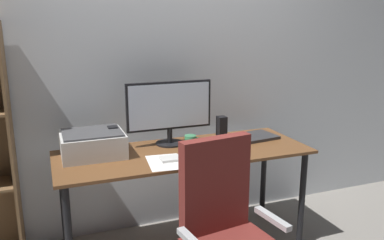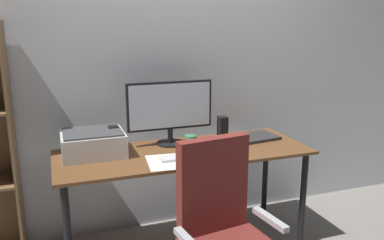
{
  "view_description": "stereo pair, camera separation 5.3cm",
  "coord_description": "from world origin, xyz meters",
  "px_view_note": "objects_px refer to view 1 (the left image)",
  "views": [
    {
      "loc": [
        -0.86,
        -2.4,
        1.58
      ],
      "look_at": [
        0.04,
        -0.04,
        0.96
      ],
      "focal_mm": 36.97,
      "sensor_mm": 36.0,
      "label": 1
    },
    {
      "loc": [
        -0.81,
        -2.42,
        1.58
      ],
      "look_at": [
        0.04,
        -0.04,
        0.96
      ],
      "focal_mm": 36.97,
      "sensor_mm": 36.0,
      "label": 2
    }
  ],
  "objects_px": {
    "printer": "(93,144)",
    "laptop": "(254,137)",
    "monitor": "(169,109)",
    "desk": "(184,163)",
    "coffee_mug": "(190,143)",
    "speaker_left": "(113,139)",
    "keyboard": "(182,157)",
    "mouse": "(211,153)",
    "speaker_right": "(222,128)"
  },
  "relations": [
    {
      "from": "desk",
      "to": "laptop",
      "type": "distance_m",
      "value": 0.61
    },
    {
      "from": "desk",
      "to": "monitor",
      "type": "height_order",
      "value": "monitor"
    },
    {
      "from": "laptop",
      "to": "printer",
      "type": "height_order",
      "value": "printer"
    },
    {
      "from": "desk",
      "to": "speaker_right",
      "type": "bearing_deg",
      "value": 25.58
    },
    {
      "from": "desk",
      "to": "laptop",
      "type": "bearing_deg",
      "value": 9.11
    },
    {
      "from": "monitor",
      "to": "speaker_right",
      "type": "distance_m",
      "value": 0.44
    },
    {
      "from": "monitor",
      "to": "speaker_left",
      "type": "xyz_separation_m",
      "value": [
        -0.4,
        -0.01,
        -0.17
      ]
    },
    {
      "from": "desk",
      "to": "mouse",
      "type": "bearing_deg",
      "value": -47.23
    },
    {
      "from": "mouse",
      "to": "speaker_left",
      "type": "distance_m",
      "value": 0.66
    },
    {
      "from": "printer",
      "to": "desk",
      "type": "bearing_deg",
      "value": -11.75
    },
    {
      "from": "keyboard",
      "to": "speaker_left",
      "type": "height_order",
      "value": "speaker_left"
    },
    {
      "from": "monitor",
      "to": "coffee_mug",
      "type": "bearing_deg",
      "value": -67.71
    },
    {
      "from": "coffee_mug",
      "to": "laptop",
      "type": "xyz_separation_m",
      "value": [
        0.55,
        0.11,
        -0.04
      ]
    },
    {
      "from": "keyboard",
      "to": "speaker_right",
      "type": "relative_size",
      "value": 1.71
    },
    {
      "from": "speaker_left",
      "to": "printer",
      "type": "xyz_separation_m",
      "value": [
        -0.14,
        -0.05,
        -0.0
      ]
    },
    {
      "from": "mouse",
      "to": "speaker_right",
      "type": "relative_size",
      "value": 0.56
    },
    {
      "from": "keyboard",
      "to": "mouse",
      "type": "height_order",
      "value": "mouse"
    },
    {
      "from": "speaker_left",
      "to": "printer",
      "type": "distance_m",
      "value": 0.15
    },
    {
      "from": "printer",
      "to": "speaker_left",
      "type": "bearing_deg",
      "value": 19.38
    },
    {
      "from": "speaker_right",
      "to": "printer",
      "type": "distance_m",
      "value": 0.95
    },
    {
      "from": "mouse",
      "to": "laptop",
      "type": "distance_m",
      "value": 0.52
    },
    {
      "from": "laptop",
      "to": "speaker_right",
      "type": "height_order",
      "value": "speaker_right"
    },
    {
      "from": "monitor",
      "to": "laptop",
      "type": "height_order",
      "value": "monitor"
    },
    {
      "from": "laptop",
      "to": "speaker_left",
      "type": "height_order",
      "value": "speaker_left"
    },
    {
      "from": "desk",
      "to": "laptop",
      "type": "xyz_separation_m",
      "value": [
        0.59,
        0.1,
        0.1
      ]
    },
    {
      "from": "desk",
      "to": "coffee_mug",
      "type": "bearing_deg",
      "value": -26.59
    },
    {
      "from": "desk",
      "to": "speaker_left",
      "type": "distance_m",
      "value": 0.51
    },
    {
      "from": "coffee_mug",
      "to": "monitor",
      "type": "bearing_deg",
      "value": 112.29
    },
    {
      "from": "coffee_mug",
      "to": "speaker_left",
      "type": "xyz_separation_m",
      "value": [
        -0.48,
        0.19,
        0.03
      ]
    },
    {
      "from": "monitor",
      "to": "mouse",
      "type": "bearing_deg",
      "value": -61.48
    },
    {
      "from": "desk",
      "to": "speaker_right",
      "type": "xyz_separation_m",
      "value": [
        0.36,
        0.17,
        0.17
      ]
    },
    {
      "from": "keyboard",
      "to": "coffee_mug",
      "type": "xyz_separation_m",
      "value": [
        0.1,
        0.13,
        0.05
      ]
    },
    {
      "from": "desk",
      "to": "mouse",
      "type": "height_order",
      "value": "mouse"
    },
    {
      "from": "desk",
      "to": "laptop",
      "type": "height_order",
      "value": "laptop"
    },
    {
      "from": "laptop",
      "to": "coffee_mug",
      "type": "bearing_deg",
      "value": -175.47
    },
    {
      "from": "monitor",
      "to": "keyboard",
      "type": "distance_m",
      "value": 0.42
    },
    {
      "from": "monitor",
      "to": "speaker_right",
      "type": "bearing_deg",
      "value": -1.12
    },
    {
      "from": "desk",
      "to": "keyboard",
      "type": "distance_m",
      "value": 0.19
    },
    {
      "from": "monitor",
      "to": "desk",
      "type": "bearing_deg",
      "value": -76.61
    },
    {
      "from": "desk",
      "to": "printer",
      "type": "distance_m",
      "value": 0.62
    },
    {
      "from": "keyboard",
      "to": "mouse",
      "type": "bearing_deg",
      "value": 4.15
    },
    {
      "from": "printer",
      "to": "monitor",
      "type": "bearing_deg",
      "value": 6.06
    },
    {
      "from": "keyboard",
      "to": "speaker_right",
      "type": "bearing_deg",
      "value": 39.64
    },
    {
      "from": "laptop",
      "to": "speaker_right",
      "type": "bearing_deg",
      "value": 154.53
    },
    {
      "from": "keyboard",
      "to": "printer",
      "type": "distance_m",
      "value": 0.59
    },
    {
      "from": "mouse",
      "to": "printer",
      "type": "distance_m",
      "value": 0.77
    },
    {
      "from": "coffee_mug",
      "to": "laptop",
      "type": "bearing_deg",
      "value": 11.69
    },
    {
      "from": "speaker_right",
      "to": "printer",
      "type": "xyz_separation_m",
      "value": [
        -0.95,
        -0.05,
        -0.0
      ]
    },
    {
      "from": "monitor",
      "to": "speaker_right",
      "type": "height_order",
      "value": "monitor"
    },
    {
      "from": "printer",
      "to": "laptop",
      "type": "bearing_deg",
      "value": -1.32
    }
  ]
}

